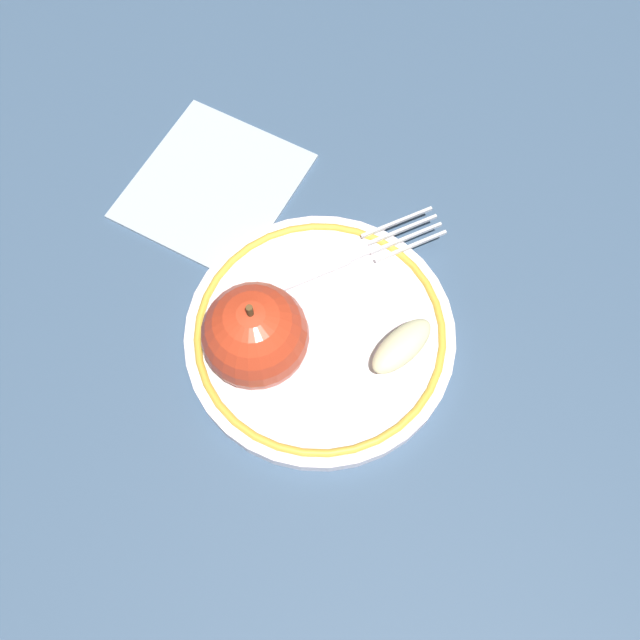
# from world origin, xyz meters

# --- Properties ---
(ground_plane) EXTENTS (2.00, 2.00, 0.00)m
(ground_plane) POSITION_xyz_m (0.00, 0.00, 0.00)
(ground_plane) COLOR #3A526E
(plate) EXTENTS (0.20, 0.20, 0.02)m
(plate) POSITION_xyz_m (0.01, 0.01, 0.01)
(plate) COLOR white
(plate) RESTS_ON ground_plane
(apple_red_whole) EXTENTS (0.07, 0.07, 0.08)m
(apple_red_whole) POSITION_xyz_m (-0.02, -0.03, 0.05)
(apple_red_whole) COLOR red
(apple_red_whole) RESTS_ON plate
(apple_slice_front) EXTENTS (0.05, 0.06, 0.02)m
(apple_slice_front) POSITION_xyz_m (0.08, 0.01, 0.02)
(apple_slice_front) COLOR beige
(apple_slice_front) RESTS_ON plate
(fork) EXTENTS (0.14, 0.14, 0.00)m
(fork) POSITION_xyz_m (0.01, 0.06, 0.02)
(fork) COLOR silver
(fork) RESTS_ON plate
(napkin_folded) EXTENTS (0.15, 0.16, 0.01)m
(napkin_folded) POSITION_xyz_m (-0.11, 0.11, 0.00)
(napkin_folded) COLOR #ABBCC7
(napkin_folded) RESTS_ON ground_plane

